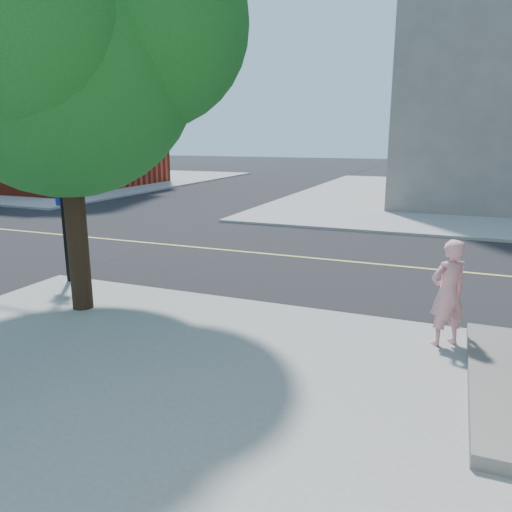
% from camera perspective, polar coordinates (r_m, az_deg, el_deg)
% --- Properties ---
extents(ground, '(140.00, 140.00, 0.00)m').
position_cam_1_polar(ground, '(12.71, -18.29, -3.07)').
color(ground, black).
rests_on(ground, ground).
extents(road_ew, '(140.00, 9.00, 0.01)m').
position_cam_1_polar(road_ew, '(16.27, -8.12, 1.10)').
color(road_ew, black).
rests_on(road_ew, ground).
extents(sidewalk_nw, '(26.00, 25.00, 0.12)m').
position_cam_1_polar(sidewalk_nw, '(43.79, -23.45, 8.05)').
color(sidewalk_nw, gray).
rests_on(sidewalk_nw, ground).
extents(church, '(15.20, 12.00, 14.40)m').
position_cam_1_polar(church, '(39.23, -25.00, 17.84)').
color(church, maroon).
rests_on(church, sidewalk_nw).
extents(man_on_phone, '(0.78, 0.74, 1.79)m').
position_cam_1_polar(man_on_phone, '(8.69, 21.17, -3.98)').
color(man_on_phone, pink).
rests_on(man_on_phone, sidewalk_se).
extents(street_tree, '(6.16, 5.60, 8.18)m').
position_cam_1_polar(street_tree, '(10.25, -21.02, 23.45)').
color(street_tree, black).
rests_on(street_tree, sidewalk_se).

